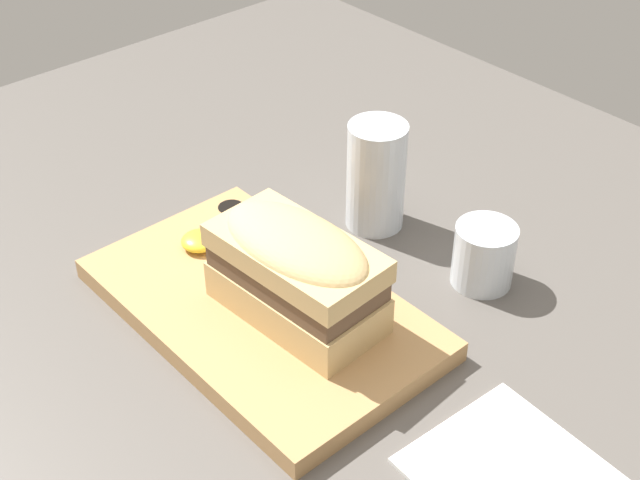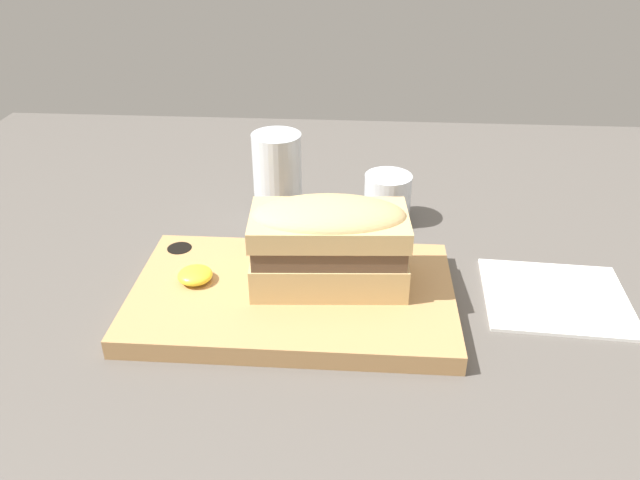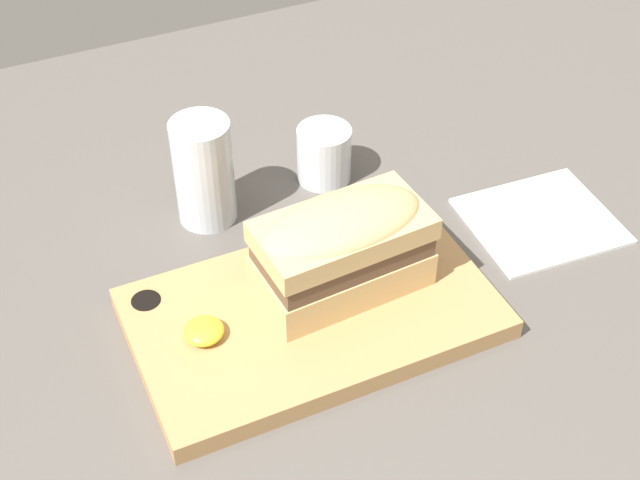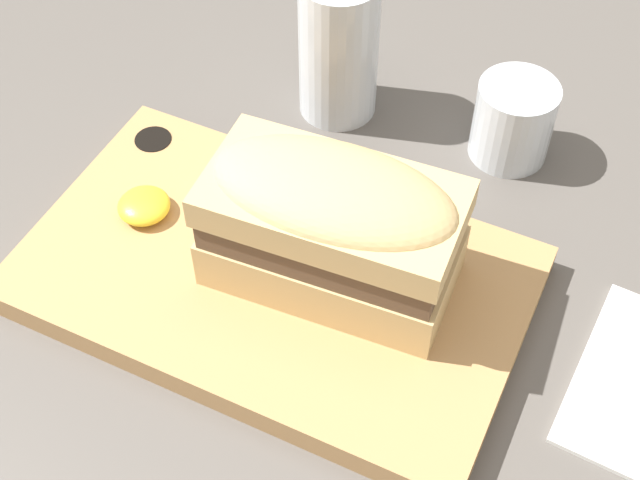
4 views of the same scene
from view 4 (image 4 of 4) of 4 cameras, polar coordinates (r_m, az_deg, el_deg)
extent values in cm
cube|color=#56514C|center=(62.32, 5.26, -6.74)|extent=(146.16, 121.93, 2.00)
cube|color=tan|center=(62.84, -3.02, -2.52)|extent=(34.86, 20.83, 2.18)
cylinder|color=black|center=(72.17, -10.58, 6.07)|extent=(2.92, 2.92, 1.09)
cube|color=tan|center=(60.22, 0.76, -0.99)|extent=(17.07, 9.71, 3.85)
cube|color=brown|center=(57.90, 0.79, 0.88)|extent=(16.39, 9.32, 2.18)
cube|color=tan|center=(56.21, 0.82, 2.37)|extent=(17.07, 9.71, 2.31)
ellipsoid|color=tan|center=(55.50, 0.83, 3.04)|extent=(16.73, 9.51, 3.47)
ellipsoid|color=yellow|center=(65.95, -11.20, 2.17)|extent=(3.84, 3.84, 1.54)
cylinder|color=silver|center=(72.81, 1.20, 12.21)|extent=(6.48, 6.48, 12.40)
cylinder|color=silver|center=(74.83, 1.16, 10.27)|extent=(5.70, 5.70, 5.58)
cylinder|color=silver|center=(72.10, 12.26, 7.46)|extent=(6.32, 6.32, 6.67)
cylinder|color=black|center=(72.69, 12.14, 6.94)|extent=(5.69, 5.69, 4.48)
camera|label=1|loc=(0.35, 123.86, -18.12)|focal=50.00mm
camera|label=2|loc=(0.28, -94.49, -40.78)|focal=35.00mm
camera|label=3|loc=(0.51, -102.87, 9.24)|focal=50.00mm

